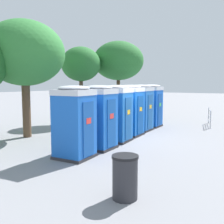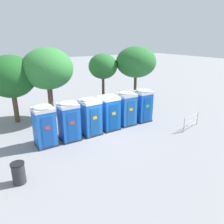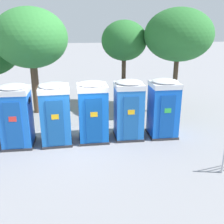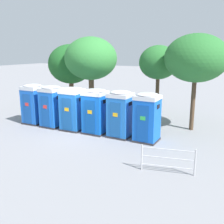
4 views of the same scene
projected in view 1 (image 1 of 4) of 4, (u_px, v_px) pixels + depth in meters
name	position (u px, v px, depth m)	size (l,w,h in m)	color
ground_plane	(126.00, 138.00, 12.47)	(120.00, 120.00, 0.00)	gray
portapotty_0	(74.00, 122.00, 9.10)	(1.24, 1.24, 2.54)	#2D2D33
portapotty_1	(99.00, 117.00, 10.40)	(1.18, 1.21, 2.54)	#2D2D33
portapotty_2	(117.00, 113.00, 11.73)	(1.29, 1.27, 2.54)	#2D2D33
portapotty_3	(130.00, 110.00, 13.08)	(1.26, 1.22, 2.54)	#2D2D33
portapotty_4	(140.00, 107.00, 14.43)	(1.19, 1.21, 2.54)	#2D2D33
portapotty_5	(151.00, 105.00, 15.74)	(1.19, 1.21, 2.54)	#2D2D33
street_tree_0	(118.00, 61.00, 18.39)	(3.54, 3.54, 5.53)	#4C3826
street_tree_1	(81.00, 64.00, 16.84)	(2.53, 2.53, 4.94)	#4C3826
street_tree_3	(24.00, 54.00, 12.36)	(3.80, 3.80, 5.57)	brown
trash_can	(125.00, 177.00, 5.91)	(0.61, 0.61, 1.01)	#2D2D33
event_barrier	(209.00, 117.00, 16.03)	(2.01, 0.52, 1.05)	#B7B7BC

